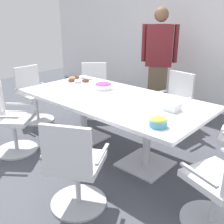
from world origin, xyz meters
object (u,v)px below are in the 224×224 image
office_chair_3 (222,187)px  office_chair_6 (95,92)px  office_chair_5 (173,106)px  snack_bowl_chips_yellow (158,122)px  conference_table (112,106)px  office_chair_0 (34,97)px  donut_platter (79,79)px  person_standing_0 (159,61)px  napkin_pile (172,107)px  office_chair_1 (9,123)px  snack_bowl_candy_mix (103,86)px  office_chair_2 (75,170)px

office_chair_3 → office_chair_6: same height
office_chair_5 → snack_bowl_chips_yellow: size_ratio=5.30×
conference_table → office_chair_0: bearing=-177.7°
conference_table → donut_platter: (-0.94, 0.29, 0.14)m
office_chair_3 → person_standing_0: size_ratio=0.50×
conference_table → person_standing_0: 1.67m
person_standing_0 → napkin_pile: size_ratio=11.61×
person_standing_0 → donut_platter: 1.44m
office_chair_1 → office_chair_5: same height
person_standing_0 → snack_bowl_candy_mix: bearing=61.2°
office_chair_3 → office_chair_6: 2.99m
office_chair_2 → office_chair_5: (-0.23, 2.14, 0.00)m
donut_platter → snack_bowl_chips_yellow: bearing=-20.1°
office_chair_5 → office_chair_3: bearing=139.3°
conference_table → office_chair_6: office_chair_6 is taller
office_chair_0 → donut_platter: 0.91m
office_chair_3 → office_chair_6: (-2.73, 1.23, 0.00)m
person_standing_0 → donut_platter: person_standing_0 is taller
office_chair_5 → napkin_pile: bearing=125.8°
office_chair_0 → person_standing_0: size_ratio=0.50×
conference_table → office_chair_3: office_chair_3 is taller
snack_bowl_candy_mix → napkin_pile: size_ratio=1.62×
office_chair_0 → snack_bowl_chips_yellow: size_ratio=5.30×
conference_table → office_chair_1: 1.35m
office_chair_1 → office_chair_5: bearing=109.1°
conference_table → office_chair_1: (-0.99, -0.90, -0.22)m
snack_bowl_chips_yellow → snack_bowl_candy_mix: size_ratio=0.67×
office_chair_2 → office_chair_1: bearing=145.5°
office_chair_6 → snack_bowl_candy_mix: size_ratio=3.56×
person_standing_0 → snack_bowl_chips_yellow: (1.28, -1.99, -0.17)m
office_chair_3 → donut_platter: bearing=92.9°
snack_bowl_chips_yellow → office_chair_3: bearing=-1.9°
office_chair_1 → donut_platter: office_chair_1 is taller
office_chair_0 → office_chair_3: (3.28, -0.34, 0.00)m
office_chair_2 → office_chair_3: (1.09, 0.64, 0.00)m
office_chair_6 → conference_table: bearing=98.5°
office_chair_1 → office_chair_0: bearing=-177.8°
office_chair_0 → office_chair_6: 1.04m
office_chair_0 → office_chair_6: (0.55, 0.88, 0.00)m
office_chair_2 → snack_bowl_chips_yellow: office_chair_2 is taller
conference_table → office_chair_3: 1.65m
office_chair_5 → office_chair_0: bearing=38.6°
person_standing_0 → snack_bowl_candy_mix: 1.41m
snack_bowl_chips_yellow → office_chair_2: bearing=-122.9°
snack_bowl_chips_yellow → napkin_pile: snack_bowl_chips_yellow is taller
office_chair_1 → office_chair_3: size_ratio=1.00×
office_chair_1 → napkin_pile: bearing=80.0°
office_chair_1 → office_chair_3: same height
conference_table → office_chair_6: 1.43m
office_chair_1 → snack_bowl_chips_yellow: (1.91, 0.51, 0.39)m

